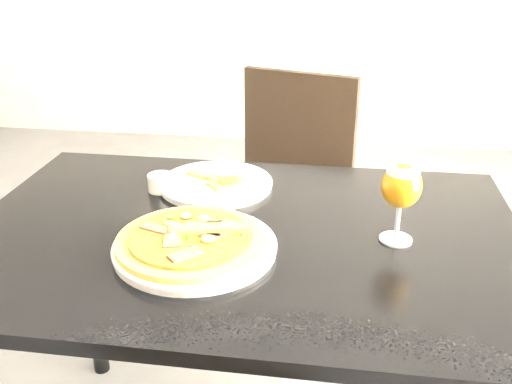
# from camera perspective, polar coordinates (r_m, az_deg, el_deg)

# --- Properties ---
(dining_table) EXTENTS (1.20, 0.80, 0.75)m
(dining_table) POSITION_cam_1_polar(r_m,az_deg,el_deg) (1.27, -1.39, -7.42)
(dining_table) COLOR black
(dining_table) RESTS_ON ground
(chair_far) EXTENTS (0.53, 0.53, 0.91)m
(chair_far) POSITION_cam_1_polar(r_m,az_deg,el_deg) (1.95, 2.79, -0.67)
(chair_far) COLOR black
(chair_far) RESTS_ON ground
(plate_main) EXTENTS (0.33, 0.33, 0.02)m
(plate_main) POSITION_cam_1_polar(r_m,az_deg,el_deg) (1.15, -6.10, -5.53)
(plate_main) COLOR silver
(plate_main) RESTS_ON dining_table
(pizza) EXTENTS (0.30, 0.30, 0.03)m
(pizza) POSITION_cam_1_polar(r_m,az_deg,el_deg) (1.14, -6.47, -4.70)
(pizza) COLOR olive
(pizza) RESTS_ON plate_main
(plate_second) EXTENTS (0.37, 0.37, 0.01)m
(plate_second) POSITION_cam_1_polar(r_m,az_deg,el_deg) (1.44, -4.02, 0.83)
(plate_second) COLOR silver
(plate_second) RESTS_ON dining_table
(crust_scraps) EXTENTS (0.17, 0.12, 0.01)m
(crust_scraps) POSITION_cam_1_polar(r_m,az_deg,el_deg) (1.43, -3.60, 1.17)
(crust_scraps) COLOR olive
(crust_scraps) RESTS_ON plate_second
(loose_crust) EXTENTS (0.10, 0.04, 0.01)m
(loose_crust) POSITION_cam_1_polar(r_m,az_deg,el_deg) (1.27, -2.50, -2.58)
(loose_crust) COLOR olive
(loose_crust) RESTS_ON dining_table
(sauce_cup) EXTENTS (0.06, 0.06, 0.04)m
(sauce_cup) POSITION_cam_1_polar(r_m,az_deg,el_deg) (1.43, -9.53, 1.01)
(sauce_cup) COLOR beige
(sauce_cup) RESTS_ON dining_table
(beer_glass) EXTENTS (0.08, 0.08, 0.17)m
(beer_glass) POSITION_cam_1_polar(r_m,az_deg,el_deg) (1.17, 14.36, 0.54)
(beer_glass) COLOR #B2B8BB
(beer_glass) RESTS_ON dining_table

